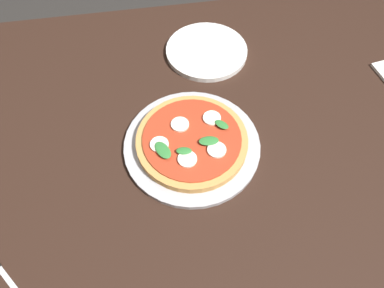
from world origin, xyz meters
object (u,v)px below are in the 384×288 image
Objects in this scene: pizza at (192,140)px; plate_white at (207,51)px; serving_tray at (192,145)px; dining_table at (197,178)px.

pizza is 0.30m from plate_white.
serving_tray is 1.23× the size of pizza.
plate_white is at bearing -106.85° from serving_tray.
serving_tray is at bearing 102.84° from pizza.
pizza is 1.12× the size of plate_white.
plate_white is (-0.08, -0.32, 0.10)m from dining_table.
pizza is (0.01, -0.03, 0.11)m from dining_table.
serving_tray reaches higher than dining_table.
pizza is at bearing -78.60° from dining_table.
serving_tray is at bearing -78.64° from dining_table.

